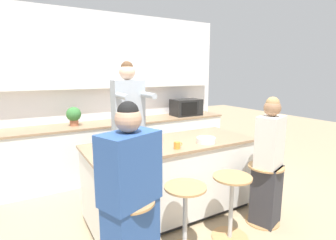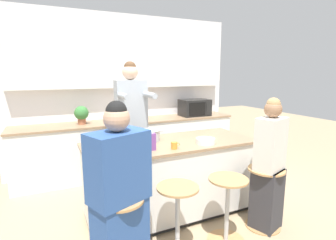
% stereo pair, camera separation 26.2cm
% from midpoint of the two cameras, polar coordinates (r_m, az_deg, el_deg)
% --- Properties ---
extents(ground_plane, '(16.00, 16.00, 0.00)m').
position_cam_midpoint_polar(ground_plane, '(3.45, 2.93, -19.44)').
color(ground_plane, tan).
extents(wall_back, '(4.05, 0.22, 2.70)m').
position_cam_midpoint_polar(wall_back, '(4.70, -7.61, 8.20)').
color(wall_back, white).
rests_on(wall_back, ground_plane).
extents(back_counter, '(3.75, 0.61, 0.90)m').
position_cam_midpoint_polar(back_counter, '(4.60, -6.18, -5.60)').
color(back_counter, white).
rests_on(back_counter, ground_plane).
extents(kitchen_island, '(2.02, 0.83, 0.90)m').
position_cam_midpoint_polar(kitchen_island, '(3.24, 3.01, -12.44)').
color(kitchen_island, black).
rests_on(kitchen_island, ground_plane).
extents(bar_stool_leftmost, '(0.39, 0.39, 0.68)m').
position_cam_midpoint_polar(bar_stool_leftmost, '(2.41, -6.78, -23.09)').
color(bar_stool_leftmost, tan).
rests_on(bar_stool_leftmost, ground_plane).
extents(bar_stool_center_left, '(0.39, 0.39, 0.68)m').
position_cam_midpoint_polar(bar_stool_center_left, '(2.61, 5.18, -20.23)').
color(bar_stool_center_left, tan).
rests_on(bar_stool_center_left, ground_plane).
extents(bar_stool_center_right, '(0.39, 0.39, 0.68)m').
position_cam_midpoint_polar(bar_stool_center_right, '(2.86, 15.49, -17.69)').
color(bar_stool_center_right, tan).
rests_on(bar_stool_center_right, ground_plane).
extents(bar_stool_rightmost, '(0.39, 0.39, 0.68)m').
position_cam_midpoint_polar(bar_stool_rightmost, '(3.22, 22.60, -14.74)').
color(bar_stool_rightmost, tan).
rests_on(bar_stool_rightmost, ground_plane).
extents(person_cooking, '(0.42, 0.59, 1.85)m').
position_cam_midpoint_polar(person_cooking, '(3.56, -5.82, -2.36)').
color(person_cooking, '#383842').
rests_on(person_cooking, ground_plane).
extents(person_wrapped_blanket, '(0.54, 0.43, 1.50)m').
position_cam_midpoint_polar(person_wrapped_blanket, '(2.23, -7.11, -16.27)').
color(person_wrapped_blanket, '#2D5193').
rests_on(person_wrapped_blanket, ground_plane).
extents(person_seated_near, '(0.39, 0.35, 1.46)m').
position_cam_midpoint_polar(person_seated_near, '(3.12, 23.40, -9.97)').
color(person_seated_near, '#333338').
rests_on(person_seated_near, ground_plane).
extents(cooking_pot, '(0.33, 0.25, 0.14)m').
position_cam_midpoint_polar(cooking_pot, '(3.12, -1.51, -3.38)').
color(cooking_pot, '#B7BABC').
rests_on(cooking_pot, kitchen_island).
extents(fruit_bowl, '(0.22, 0.22, 0.06)m').
position_cam_midpoint_polar(fruit_bowl, '(3.07, 10.61, -4.54)').
color(fruit_bowl, white).
rests_on(fruit_bowl, kitchen_island).
extents(mixing_bowl_steel, '(0.23, 0.23, 0.08)m').
position_cam_midpoint_polar(mixing_bowl_steel, '(2.81, -10.38, -5.76)').
color(mixing_bowl_steel, '#B7BABC').
rests_on(mixing_bowl_steel, kitchen_island).
extents(coffee_cup_near, '(0.10, 0.07, 0.08)m').
position_cam_midpoint_polar(coffee_cup_near, '(2.82, 4.06, -5.56)').
color(coffee_cup_near, orange).
rests_on(coffee_cup_near, kitchen_island).
extents(banana_bunch, '(0.18, 0.13, 0.06)m').
position_cam_midpoint_polar(banana_bunch, '(2.58, -12.13, -7.56)').
color(banana_bunch, yellow).
rests_on(banana_bunch, kitchen_island).
extents(juice_carton, '(0.07, 0.07, 0.20)m').
position_cam_midpoint_polar(juice_carton, '(2.76, -0.77, -4.74)').
color(juice_carton, '#7A428E').
rests_on(juice_carton, kitchen_island).
extents(microwave, '(0.54, 0.36, 0.31)m').
position_cam_midpoint_polar(microwave, '(4.97, 7.34, 2.69)').
color(microwave, black).
rests_on(microwave, back_counter).
extents(potted_plant, '(0.22, 0.22, 0.29)m').
position_cam_midpoint_polar(potted_plant, '(4.28, -16.68, 1.27)').
color(potted_plant, '#A86042').
rests_on(potted_plant, back_counter).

